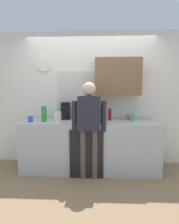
# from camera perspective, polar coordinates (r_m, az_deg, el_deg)

# --- Properties ---
(ground_plane) EXTENTS (8.00, 8.00, 0.00)m
(ground_plane) POSITION_cam_1_polar(r_m,az_deg,el_deg) (3.26, -0.15, -19.94)
(ground_plane) COLOR #8C6D4C
(kitchen_counter) EXTENTS (2.44, 0.64, 0.91)m
(kitchen_counter) POSITION_cam_1_polar(r_m,az_deg,el_deg) (3.36, 0.10, -10.65)
(kitchen_counter) COLOR #B2B7BC
(kitchen_counter) RESTS_ON ground_plane
(dishwasher_panel) EXTENTS (0.56, 0.02, 0.82)m
(dishwasher_panel) POSITION_cam_1_polar(r_m,az_deg,el_deg) (3.06, -1.00, -13.33)
(dishwasher_panel) COLOR black
(dishwasher_panel) RESTS_ON ground_plane
(back_wall_assembly) EXTENTS (4.04, 0.42, 2.60)m
(back_wall_assembly) POSITION_cam_1_polar(r_m,az_deg,el_deg) (3.60, 1.46, 5.24)
(back_wall_assembly) COLOR silver
(back_wall_assembly) RESTS_ON ground_plane
(coffee_maker) EXTENTS (0.20, 0.20, 0.33)m
(coffee_maker) POSITION_cam_1_polar(r_m,az_deg,el_deg) (3.51, -7.66, 0.15)
(coffee_maker) COLOR black
(coffee_maker) RESTS_ON kitchen_counter
(bottle_red_vinegar) EXTENTS (0.06, 0.06, 0.22)m
(bottle_red_vinegar) POSITION_cam_1_polar(r_m,az_deg,el_deg) (3.35, 6.48, -0.80)
(bottle_red_vinegar) COLOR maroon
(bottle_red_vinegar) RESTS_ON kitchen_counter
(bottle_clear_soda) EXTENTS (0.09, 0.09, 0.28)m
(bottle_clear_soda) POSITION_cam_1_polar(r_m,az_deg,el_deg) (3.30, -14.25, -0.56)
(bottle_clear_soda) COLOR #2D8C33
(bottle_clear_soda) RESTS_ON kitchen_counter
(bottle_green_wine) EXTENTS (0.07, 0.07, 0.30)m
(bottle_green_wine) POSITION_cam_1_polar(r_m,az_deg,el_deg) (3.04, 2.92, -0.80)
(bottle_green_wine) COLOR #195923
(bottle_green_wine) RESTS_ON kitchen_counter
(bottle_amber_beer) EXTENTS (0.06, 0.06, 0.23)m
(bottle_amber_beer) POSITION_cam_1_polar(r_m,az_deg,el_deg) (3.02, -2.64, -1.52)
(bottle_amber_beer) COLOR brown
(bottle_amber_beer) RESTS_ON kitchen_counter
(cup_blue_mug) EXTENTS (0.08, 0.08, 0.10)m
(cup_blue_mug) POSITION_cam_1_polar(r_m,az_deg,el_deg) (3.34, -18.24, -2.17)
(cup_blue_mug) COLOR #3351B2
(cup_blue_mug) RESTS_ON kitchen_counter
(cup_terracotta_mug) EXTENTS (0.08, 0.08, 0.09)m
(cup_terracotta_mug) POSITION_cam_1_polar(r_m,az_deg,el_deg) (3.48, 12.08, -1.69)
(cup_terracotta_mug) COLOR #B26647
(cup_terracotta_mug) RESTS_ON kitchen_counter
(potted_plant) EXTENTS (0.15, 0.15, 0.23)m
(potted_plant) POSITION_cam_1_polar(r_m,az_deg,el_deg) (3.45, -0.74, -0.15)
(potted_plant) COLOR #9E5638
(potted_plant) RESTS_ON kitchen_counter
(dish_soap) EXTENTS (0.06, 0.06, 0.18)m
(dish_soap) POSITION_cam_1_polar(r_m,az_deg,el_deg) (3.36, 13.48, -1.47)
(dish_soap) COLOR green
(dish_soap) RESTS_ON kitchen_counter
(storage_canister) EXTENTS (0.14, 0.14, 0.17)m
(storage_canister) POSITION_cam_1_polar(r_m,az_deg,el_deg) (3.29, -10.13, -1.45)
(storage_canister) COLOR silver
(storage_canister) RESTS_ON kitchen_counter
(person_at_sink) EXTENTS (0.57, 0.22, 1.60)m
(person_at_sink) POSITION_cam_1_polar(r_m,az_deg,el_deg) (2.95, -0.16, -3.29)
(person_at_sink) COLOR brown
(person_at_sink) RESTS_ON ground_plane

